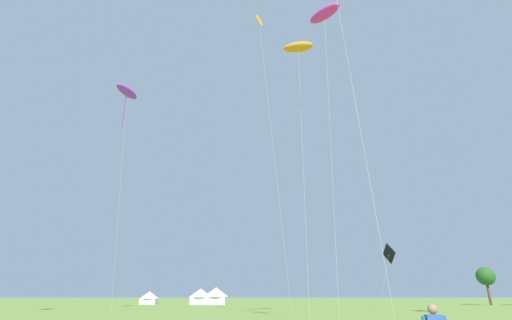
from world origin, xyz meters
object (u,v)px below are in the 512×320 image
kite_purple_parafoil (127,92)px  festival_tent_center (216,295)px  kite_orange_parafoil (298,47)px  kite_orange_diamond (260,31)px  festival_tent_left (200,296)px  festival_tent_right (149,297)px  tree_distant_right (486,277)px  kite_magenta_parafoil (324,14)px  kite_black_diamond (389,254)px

kite_purple_parafoil → festival_tent_center: kite_purple_parafoil is taller
kite_orange_parafoil → kite_orange_diamond: bearing=131.6°
kite_orange_diamond → festival_tent_left: kite_orange_diamond is taller
festival_tent_right → tree_distant_right: 62.54m
tree_distant_right → festival_tent_left: bearing=173.3°
kite_magenta_parafoil → festival_tent_right: bearing=118.9°
kite_magenta_parafoil → kite_orange_diamond: 6.82m
kite_orange_parafoil → festival_tent_left: kite_orange_parafoil is taller
kite_purple_parafoil → festival_tent_center: 42.97m
kite_purple_parafoil → festival_tent_right: 42.32m
kite_black_diamond → kite_orange_parafoil: bearing=-121.2°
kite_magenta_parafoil → festival_tent_right: 60.23m
kite_purple_parafoil → festival_tent_right: size_ratio=7.46×
festival_tent_right → tree_distant_right: (62.14, -6.11, 3.56)m
kite_orange_diamond → festival_tent_center: (-7.56, 44.52, -25.72)m
festival_tent_right → festival_tent_left: 9.80m
kite_purple_parafoil → kite_black_diamond: bearing=16.6°
kite_black_diamond → festival_tent_left: kite_black_diamond is taller
kite_orange_diamond → festival_tent_right: (-20.33, 44.52, -26.13)m
festival_tent_center → kite_magenta_parafoil: bearing=-74.1°
kite_magenta_parafoil → festival_tent_left: size_ratio=6.26×
tree_distant_right → kite_orange_parafoil: bearing=-132.4°
kite_magenta_parafoil → kite_orange_diamond: bearing=152.4°
festival_tent_left → tree_distant_right: (52.35, -6.11, 3.28)m
kite_orange_parafoil → festival_tent_right: size_ratio=6.43×
kite_orange_parafoil → festival_tent_center: 53.73m
festival_tent_left → tree_distant_right: size_ratio=0.68×
festival_tent_right → kite_orange_diamond: bearing=-65.5°
kite_orange_parafoil → kite_orange_diamond: 6.87m
festival_tent_right → festival_tent_left: size_ratio=0.82×
kite_magenta_parafoil → kite_black_diamond: bearing=63.1°
kite_orange_parafoil → festival_tent_right: 57.83m
kite_purple_parafoil → festival_tent_center: size_ratio=5.68×
kite_magenta_parafoil → festival_tent_left: 56.50m
kite_orange_parafoil → kite_black_diamond: bearing=58.8°
kite_magenta_parafoil → festival_tent_right: (-26.37, 47.67, -25.68)m
kite_orange_parafoil → kite_orange_diamond: (-3.31, 3.73, 4.72)m
festival_tent_right → kite_orange_parafoil: bearing=-63.9°
kite_magenta_parafoil → festival_tent_center: (-13.59, 47.67, -25.27)m
kite_purple_parafoil → tree_distant_right: size_ratio=4.14×
festival_tent_right → tree_distant_right: size_ratio=0.55×
kite_magenta_parafoil → tree_distant_right: bearing=49.3°
kite_black_diamond → festival_tent_left: 37.59m
festival_tent_left → kite_purple_parafoil: bearing=-100.7°
kite_orange_parafoil → tree_distant_right: 59.80m
kite_orange_diamond → tree_distant_right: size_ratio=4.56×
kite_magenta_parafoil → kite_orange_parafoil: kite_magenta_parafoil is taller
kite_magenta_parafoil → festival_tent_center: bearing=105.9°
festival_tent_left → tree_distant_right: 52.80m
kite_purple_parafoil → festival_tent_right: bearing=95.7°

